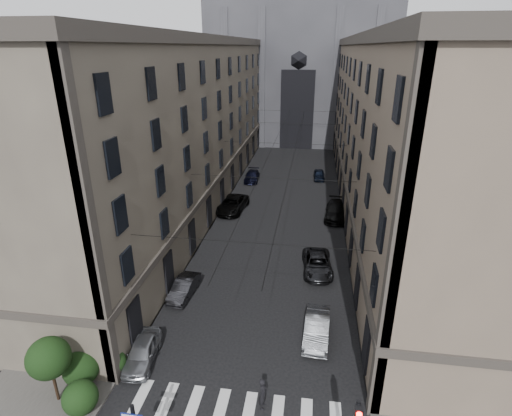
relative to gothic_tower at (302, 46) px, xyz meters
The scene contains 17 objects.
sidewalk_left 44.07m from the gothic_tower, 105.08° to the right, with size 7.00×80.00×0.15m, color #383533.
sidewalk_right 44.07m from the gothic_tower, 74.92° to the right, with size 7.00×80.00×0.15m, color #383533.
zebra_crossing 72.18m from the gothic_tower, 90.00° to the right, with size 11.00×3.20×0.01m, color beige.
building_left 42.07m from the gothic_tower, 109.04° to the right, with size 13.60×60.60×18.85m.
building_right 42.07m from the gothic_tower, 70.96° to the right, with size 13.60×60.60×18.85m.
gothic_tower is the anchor object (origin of this frame).
shrub_cluster 72.29m from the gothic_tower, 97.11° to the right, with size 3.90×4.40×3.90m.
tram_wires 40.72m from the gothic_tower, 90.00° to the right, with size 14.00×60.00×0.43m.
car_left_near 69.39m from the gothic_tower, 95.29° to the right, with size 1.63×4.05×1.38m, color gray.
car_left_midnear 62.61m from the gothic_tower, 95.59° to the right, with size 1.40×4.01×1.32m, color black.
car_left_midfar 46.35m from the gothic_tower, 97.45° to the right, with size 2.70×5.86×1.63m, color black.
car_left_far 36.05m from the gothic_tower, 99.25° to the right, with size 1.90×4.66×1.35m, color black.
car_right_near 65.69m from the gothic_tower, 86.20° to the right, with size 1.57×4.49×1.48m, color gray.
car_right_midnear 57.63m from the gothic_tower, 85.62° to the right, with size 2.37×5.14×1.43m, color black.
car_right_midfar 46.66m from the gothic_tower, 81.80° to the right, with size 2.30×5.67×1.64m, color black.
car_right_far 34.08m from the gothic_tower, 81.52° to the right, with size 1.54×3.84×1.31m, color black.
pedestrian 71.27m from the gothic_tower, 88.81° to the right, with size 0.68×0.44×1.85m, color black.
Camera 1 is at (3.36, -9.81, 17.76)m, focal length 28.00 mm.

